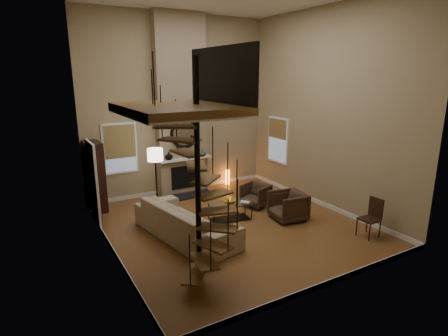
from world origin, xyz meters
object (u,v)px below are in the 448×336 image
accent_lamp (227,177)px  side_chair (372,215)px  armchair_near (257,194)px  coffee_table (230,209)px  hutch (95,177)px  sofa (185,221)px  floor_lamp (155,160)px  armchair_far (291,206)px

accent_lamp → side_chair: side_chair is taller
armchair_near → side_chair: (1.16, -3.00, 0.17)m
armchair_near → coffee_table: bearing=-88.0°
hutch → accent_lamp: (4.41, 0.24, -0.70)m
sofa → floor_lamp: floor_lamp is taller
hutch → armchair_far: bearing=-37.2°
sofa → side_chair: 4.38m
armchair_far → coffee_table: size_ratio=0.73×
armchair_far → floor_lamp: floor_lamp is taller
side_chair → armchair_far: bearing=117.8°
floor_lamp → hutch: bearing=155.3°
sofa → accent_lamp: sofa is taller
armchair_far → coffee_table: armchair_far is taller
armchair_far → accent_lamp: size_ratio=1.63×
armchair_near → floor_lamp: (-2.54, 1.34, 1.06)m
coffee_table → accent_lamp: 3.15m
sofa → armchair_near: bearing=-83.1°
coffee_table → side_chair: 3.45m
floor_lamp → accent_lamp: floor_lamp is taller
armchair_far → floor_lamp: 3.91m
hutch → armchair_far: (4.29, -3.26, -0.60)m
hutch → armchair_near: size_ratio=2.82×
floor_lamp → accent_lamp: bearing=18.0°
floor_lamp → accent_lamp: (2.88, 0.94, -1.16)m
armchair_near → armchair_far: 1.24m
hutch → coffee_table: size_ratio=1.71×
floor_lamp → accent_lamp: size_ratio=3.39×
sofa → coffee_table: (1.46, 0.37, -0.11)m
hutch → floor_lamp: (1.52, -0.70, 0.46)m
sofa → coffee_table: size_ratio=2.49×
hutch → coffee_table: hutch is taller
armchair_near → armchair_far: (0.22, -1.22, 0.00)m
coffee_table → accent_lamp: size_ratio=2.24×
hutch → coffee_table: bearing=-41.2°
hutch → side_chair: size_ratio=2.17×
sofa → armchair_near: sofa is taller
coffee_table → side_chair: size_ratio=1.27×
coffee_table → hutch: bearing=138.8°
armchair_far → accent_lamp: (0.12, 3.49, -0.10)m
accent_lamp → sofa: bearing=-133.8°
sofa → armchair_near: 2.78m
armchair_far → coffee_table: 1.60m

